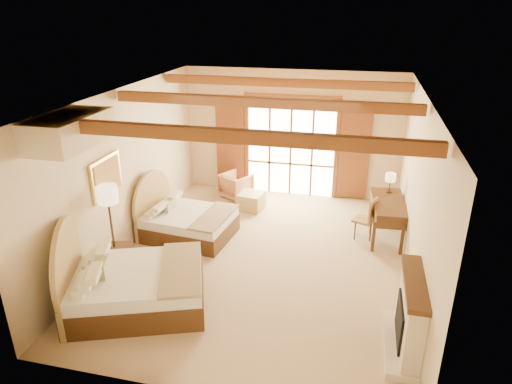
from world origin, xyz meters
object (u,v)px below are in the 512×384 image
(bed_near, at_px, (128,282))
(nightstand, at_px, (119,260))
(bed_far, at_px, (183,220))
(armchair, at_px, (236,185))
(desk, at_px, (387,218))

(bed_near, xyz_separation_m, nightstand, (-0.64, 0.83, -0.15))
(bed_far, xyz_separation_m, nightstand, (-0.59, -1.68, -0.09))
(bed_far, height_order, armchair, bed_far)
(bed_far, distance_m, nightstand, 1.78)
(bed_far, relative_size, desk, 1.24)
(nightstand, bearing_deg, desk, 11.39)
(bed_far, relative_size, nightstand, 3.60)
(bed_far, bearing_deg, desk, 19.06)
(nightstand, bearing_deg, armchair, 57.32)
(bed_far, bearing_deg, bed_near, -82.20)
(nightstand, bearing_deg, bed_near, -69.33)
(bed_near, height_order, desk, bed_near)
(bed_near, relative_size, armchair, 3.79)
(bed_near, xyz_separation_m, bed_far, (-0.05, 2.50, -0.06))
(bed_far, xyz_separation_m, armchair, (0.54, 2.32, -0.04))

